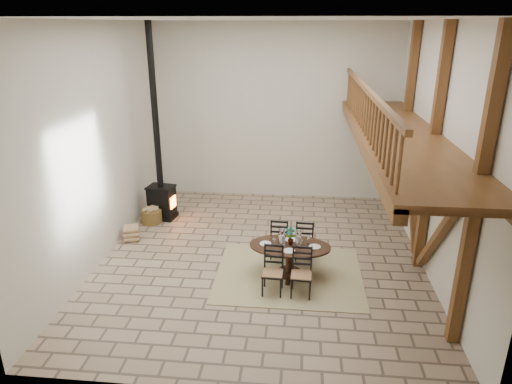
# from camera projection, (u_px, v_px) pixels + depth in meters

# --- Properties ---
(ground) EXTENTS (8.00, 8.00, 0.00)m
(ground) POSITION_uv_depth(u_px,v_px,m) (262.00, 257.00, 10.22)
(ground) COLOR #997F66
(ground) RESTS_ON ground
(room_shell) EXTENTS (7.02, 8.02, 5.01)m
(room_shell) POSITION_uv_depth(u_px,v_px,m) (322.00, 126.00, 9.06)
(room_shell) COLOR beige
(room_shell) RESTS_ON ground
(rug) EXTENTS (3.00, 2.50, 0.02)m
(rug) POSITION_uv_depth(u_px,v_px,m) (289.00, 274.00, 9.51)
(rug) COLOR tan
(rug) RESTS_ON ground
(dining_table) EXTENTS (1.70, 1.88, 1.07)m
(dining_table) POSITION_uv_depth(u_px,v_px,m) (290.00, 258.00, 9.38)
(dining_table) COLOR black
(dining_table) RESTS_ON ground
(wood_stove) EXTENTS (0.77, 0.64, 5.00)m
(wood_stove) POSITION_uv_depth(u_px,v_px,m) (160.00, 178.00, 11.93)
(wood_stove) COLOR black
(wood_stove) RESTS_ON ground
(log_basket) EXTENTS (0.53, 0.53, 0.44)m
(log_basket) POSITION_uv_depth(u_px,v_px,m) (152.00, 216.00, 11.95)
(log_basket) COLOR brown
(log_basket) RESTS_ON ground
(log_stack) EXTENTS (0.44, 0.45, 0.36)m
(log_stack) POSITION_uv_depth(u_px,v_px,m) (132.00, 233.00, 10.99)
(log_stack) COLOR tan
(log_stack) RESTS_ON ground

